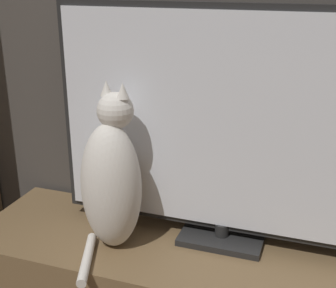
% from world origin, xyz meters
% --- Properties ---
extents(tv, '(1.06, 0.16, 0.72)m').
position_xyz_m(tv, '(0.08, 1.04, 0.86)').
color(tv, black).
rests_on(tv, tv_stand).
extents(cat, '(0.22, 0.34, 0.51)m').
position_xyz_m(cat, '(-0.23, 0.92, 0.71)').
color(cat, silver).
rests_on(cat, tv_stand).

